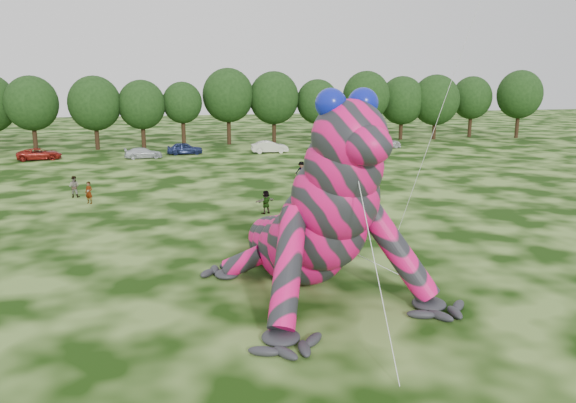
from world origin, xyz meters
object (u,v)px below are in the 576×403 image
at_px(spectator_5, 266,202).
at_px(spectator_2, 301,171).
at_px(tree_13, 366,107).
at_px(tree_17, 519,104).
at_px(car_3, 143,153).
at_px(tree_7, 95,113).
at_px(tree_8, 142,114).
at_px(car_7, 382,142).
at_px(inflatable_gecko, 295,185).
at_px(tree_6, 33,114).
at_px(tree_10, 228,107).
at_px(car_6, 331,145).
at_px(tree_14, 402,108).
at_px(car_2, 39,154).
at_px(tree_12, 317,111).
at_px(spectator_0, 89,193).
at_px(car_4, 185,148).
at_px(car_5, 270,147).
at_px(spectator_1, 74,187).
at_px(tree_15, 435,107).
at_px(tree_11, 274,108).
at_px(tree_9, 183,114).
at_px(tree_16, 471,107).

relative_size(spectator_5, spectator_2, 0.90).
relative_size(tree_13, spectator_5, 6.15).
relative_size(tree_17, car_3, 2.39).
bearing_deg(tree_7, tree_8, 1.78).
bearing_deg(spectator_2, car_7, 81.67).
distance_m(inflatable_gecko, tree_6, 56.06).
xyz_separation_m(tree_10, car_6, (11.78, -9.99, -4.54)).
distance_m(tree_14, car_2, 50.36).
bearing_deg(tree_14, spectator_5, -125.14).
height_order(tree_8, tree_12, tree_12).
relative_size(tree_14, spectator_0, 5.56).
relative_size(tree_10, tree_12, 1.17).
height_order(tree_13, car_4, tree_13).
bearing_deg(car_5, spectator_1, 139.88).
relative_size(tree_14, tree_15, 0.98).
distance_m(tree_8, tree_11, 18.05).
bearing_deg(tree_11, spectator_1, -125.92).
xyz_separation_m(tree_6, spectator_1, (8.31, -30.28, -3.89)).
bearing_deg(tree_17, inflatable_gecko, -133.08).
bearing_deg(car_5, tree_11, -12.58).
relative_size(tree_7, tree_12, 1.06).
relative_size(tree_7, tree_14, 1.01).
bearing_deg(spectator_1, tree_15, -134.00).
xyz_separation_m(tree_15, car_6, (-19.30, -9.18, -4.11)).
xyz_separation_m(tree_6, spectator_0, (9.70, -32.95, -3.90)).
bearing_deg(tree_11, car_6, -60.72).
bearing_deg(tree_13, car_6, -132.99).
height_order(tree_8, spectator_1, tree_8).
bearing_deg(spectator_0, tree_10, 100.53).
height_order(tree_7, tree_11, tree_11).
relative_size(tree_9, tree_10, 0.83).
xyz_separation_m(tree_6, tree_15, (56.03, 1.09, 0.07)).
xyz_separation_m(inflatable_gecko, tree_16, (42.14, 54.72, 0.16)).
relative_size(tree_14, spectator_5, 5.71).
distance_m(tree_10, car_2, 25.54).
bearing_deg(car_4, spectator_1, 156.96).
xyz_separation_m(tree_14, car_5, (-22.35, -10.32, -3.95)).
relative_size(tree_10, spectator_5, 6.38).
relative_size(tree_7, tree_9, 1.09).
xyz_separation_m(tree_13, car_5, (-16.02, -8.73, -4.31)).
height_order(car_7, spectator_0, spectator_0).
xyz_separation_m(tree_16, car_6, (-26.28, -10.78, -3.98)).
bearing_deg(tree_14, tree_9, -177.57).
height_order(inflatable_gecko, tree_10, tree_10).
distance_m(tree_8, tree_15, 42.70).
bearing_deg(tree_13, inflatable_gecko, -114.41).
distance_m(car_7, spectator_0, 43.25).
height_order(tree_10, tree_15, tree_10).
distance_m(tree_15, tree_16, 7.16).
distance_m(tree_6, tree_12, 37.58).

